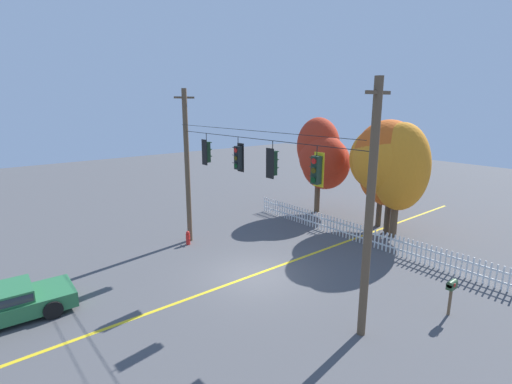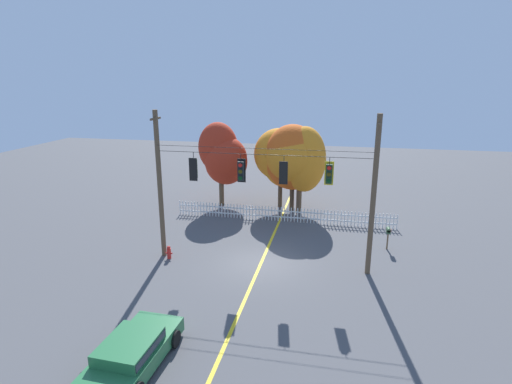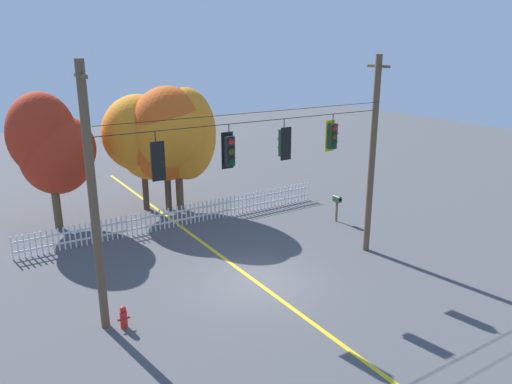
{
  "view_description": "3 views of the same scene",
  "coord_description": "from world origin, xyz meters",
  "px_view_note": "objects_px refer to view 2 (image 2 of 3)",
  "views": [
    {
      "loc": [
        11.71,
        -9.46,
        7.26
      ],
      "look_at": [
        -0.25,
        0.33,
        3.62
      ],
      "focal_mm": 26.35,
      "sensor_mm": 36.0,
      "label": 1
    },
    {
      "loc": [
        3.75,
        -19.6,
        9.6
      ],
      "look_at": [
        -0.22,
        -0.2,
        4.02
      ],
      "focal_mm": 28.62,
      "sensor_mm": 36.0,
      "label": 2
    },
    {
      "loc": [
        -8.72,
        -13.73,
        8.38
      ],
      "look_at": [
        -0.22,
        -0.33,
        3.58
      ],
      "focal_mm": 34.39,
      "sensor_mm": 36.0,
      "label": 3
    }
  ],
  "objects_px": {
    "autumn_oak_far_east": "(291,159)",
    "traffic_signal_northbound_secondary": "(329,174)",
    "traffic_signal_northbound_primary": "(241,171)",
    "autumn_maple_near_fence": "(223,156)",
    "fire_hydrant": "(169,252)",
    "roadside_mailbox": "(388,232)",
    "traffic_signal_southbound_primary": "(284,172)",
    "parked_car": "(132,353)",
    "autumn_maple_far_west": "(298,157)",
    "autumn_maple_mid": "(282,157)",
    "traffic_signal_westbound_side": "(194,169)"
  },
  "relations": [
    {
      "from": "autumn_oak_far_east",
      "to": "traffic_signal_northbound_secondary",
      "type": "bearing_deg",
      "value": -72.45
    },
    {
      "from": "traffic_signal_northbound_primary",
      "to": "autumn_oak_far_east",
      "type": "bearing_deg",
      "value": 81.08
    },
    {
      "from": "autumn_maple_near_fence",
      "to": "fire_hydrant",
      "type": "bearing_deg",
      "value": -91.46
    },
    {
      "from": "autumn_oak_far_east",
      "to": "roadside_mailbox",
      "type": "relative_size",
      "value": 4.9
    },
    {
      "from": "traffic_signal_southbound_primary",
      "to": "traffic_signal_northbound_secondary",
      "type": "relative_size",
      "value": 1.01
    },
    {
      "from": "parked_car",
      "to": "roadside_mailbox",
      "type": "bearing_deg",
      "value": 51.92
    },
    {
      "from": "traffic_signal_southbound_primary",
      "to": "parked_car",
      "type": "relative_size",
      "value": 0.32
    },
    {
      "from": "fire_hydrant",
      "to": "traffic_signal_northbound_secondary",
      "type": "bearing_deg",
      "value": 2.7
    },
    {
      "from": "traffic_signal_northbound_primary",
      "to": "traffic_signal_southbound_primary",
      "type": "height_order",
      "value": "same"
    },
    {
      "from": "autumn_oak_far_east",
      "to": "autumn_maple_far_west",
      "type": "xyz_separation_m",
      "value": [
        0.53,
        -0.41,
        0.24
      ]
    },
    {
      "from": "autumn_oak_far_east",
      "to": "traffic_signal_northbound_primary",
      "type": "bearing_deg",
      "value": -98.92
    },
    {
      "from": "autumn_maple_mid",
      "to": "fire_hydrant",
      "type": "distance_m",
      "value": 11.96
    },
    {
      "from": "traffic_signal_northbound_primary",
      "to": "roadside_mailbox",
      "type": "height_order",
      "value": "traffic_signal_northbound_primary"
    },
    {
      "from": "traffic_signal_northbound_primary",
      "to": "roadside_mailbox",
      "type": "bearing_deg",
      "value": 23.0
    },
    {
      "from": "autumn_oak_far_east",
      "to": "fire_hydrant",
      "type": "distance_m",
      "value": 11.68
    },
    {
      "from": "parked_car",
      "to": "autumn_maple_near_fence",
      "type": "bearing_deg",
      "value": 96.23
    },
    {
      "from": "autumn_maple_near_fence",
      "to": "autumn_maple_far_west",
      "type": "relative_size",
      "value": 1.01
    },
    {
      "from": "traffic_signal_northbound_secondary",
      "to": "autumn_maple_mid",
      "type": "distance_m",
      "value": 10.73
    },
    {
      "from": "roadside_mailbox",
      "to": "autumn_maple_near_fence",
      "type": "bearing_deg",
      "value": 150.96
    },
    {
      "from": "traffic_signal_northbound_secondary",
      "to": "autumn_oak_far_east",
      "type": "xyz_separation_m",
      "value": [
        -2.94,
        9.3,
        -1.19
      ]
    },
    {
      "from": "traffic_signal_southbound_primary",
      "to": "parked_car",
      "type": "distance_m",
      "value": 10.65
    },
    {
      "from": "traffic_signal_westbound_side",
      "to": "roadside_mailbox",
      "type": "xyz_separation_m",
      "value": [
        10.35,
        3.35,
        -3.96
      ]
    },
    {
      "from": "autumn_oak_far_east",
      "to": "autumn_maple_far_west",
      "type": "height_order",
      "value": "autumn_oak_far_east"
    },
    {
      "from": "traffic_signal_westbound_side",
      "to": "autumn_maple_near_fence",
      "type": "height_order",
      "value": "autumn_maple_near_fence"
    },
    {
      "from": "autumn_maple_near_fence",
      "to": "autumn_oak_far_east",
      "type": "bearing_deg",
      "value": -5.11
    },
    {
      "from": "autumn_maple_far_west",
      "to": "roadside_mailbox",
      "type": "distance_m",
      "value": 8.64
    },
    {
      "from": "autumn_maple_mid",
      "to": "traffic_signal_westbound_side",
      "type": "bearing_deg",
      "value": -107.81
    },
    {
      "from": "autumn_oak_far_east",
      "to": "autumn_maple_near_fence",
      "type": "bearing_deg",
      "value": 174.89
    },
    {
      "from": "traffic_signal_northbound_secondary",
      "to": "autumn_maple_far_west",
      "type": "height_order",
      "value": "autumn_maple_far_west"
    },
    {
      "from": "autumn_oak_far_east",
      "to": "roadside_mailbox",
      "type": "height_order",
      "value": "autumn_oak_far_east"
    },
    {
      "from": "autumn_maple_mid",
      "to": "traffic_signal_northbound_primary",
      "type": "bearing_deg",
      "value": -94.1
    },
    {
      "from": "autumn_maple_far_west",
      "to": "parked_car",
      "type": "relative_size",
      "value": 1.43
    },
    {
      "from": "autumn_maple_mid",
      "to": "autumn_maple_far_west",
      "type": "xyz_separation_m",
      "value": [
        1.27,
        -1.12,
        0.26
      ]
    },
    {
      "from": "traffic_signal_westbound_side",
      "to": "traffic_signal_northbound_secondary",
      "type": "xyz_separation_m",
      "value": [
        6.91,
        0.02,
        0.06
      ]
    },
    {
      "from": "autumn_maple_far_west",
      "to": "fire_hydrant",
      "type": "xyz_separation_m",
      "value": [
        -6.0,
        -9.29,
        -3.78
      ]
    },
    {
      "from": "roadside_mailbox",
      "to": "autumn_oak_far_east",
      "type": "bearing_deg",
      "value": 136.91
    },
    {
      "from": "traffic_signal_westbound_side",
      "to": "autumn_oak_far_east",
      "type": "xyz_separation_m",
      "value": [
        3.97,
        9.32,
        -1.13
      ]
    },
    {
      "from": "traffic_signal_westbound_side",
      "to": "traffic_signal_northbound_primary",
      "type": "relative_size",
      "value": 0.99
    },
    {
      "from": "autumn_maple_far_west",
      "to": "parked_car",
      "type": "xyz_separation_m",
      "value": [
        -3.7,
        -17.76,
        -3.54
      ]
    },
    {
      "from": "fire_hydrant",
      "to": "roadside_mailbox",
      "type": "xyz_separation_m",
      "value": [
        11.85,
        3.73,
        0.71
      ]
    },
    {
      "from": "traffic_signal_southbound_primary",
      "to": "fire_hydrant",
      "type": "xyz_separation_m",
      "value": [
        -6.2,
        -0.38,
        -4.7
      ]
    },
    {
      "from": "traffic_signal_westbound_side",
      "to": "autumn_oak_far_east",
      "type": "bearing_deg",
      "value": 66.95
    },
    {
      "from": "parked_car",
      "to": "roadside_mailbox",
      "type": "relative_size",
      "value": 3.39
    },
    {
      "from": "autumn_maple_near_fence",
      "to": "fire_hydrant",
      "type": "xyz_separation_m",
      "value": [
        -0.26,
        -10.16,
        -3.48
      ]
    },
    {
      "from": "autumn_maple_near_fence",
      "to": "autumn_maple_mid",
      "type": "xyz_separation_m",
      "value": [
        4.47,
        0.24,
        0.05
      ]
    },
    {
      "from": "traffic_signal_southbound_primary",
      "to": "autumn_maple_mid",
      "type": "height_order",
      "value": "autumn_maple_mid"
    },
    {
      "from": "autumn_maple_mid",
      "to": "roadside_mailbox",
      "type": "xyz_separation_m",
      "value": [
        7.13,
        -6.68,
        -2.82
      ]
    },
    {
      "from": "autumn_maple_mid",
      "to": "autumn_maple_near_fence",
      "type": "bearing_deg",
      "value": -176.9
    },
    {
      "from": "traffic_signal_northbound_primary",
      "to": "autumn_oak_far_east",
      "type": "distance_m",
      "value": 9.48
    },
    {
      "from": "traffic_signal_northbound_primary",
      "to": "traffic_signal_northbound_secondary",
      "type": "bearing_deg",
      "value": -0.0
    }
  ]
}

